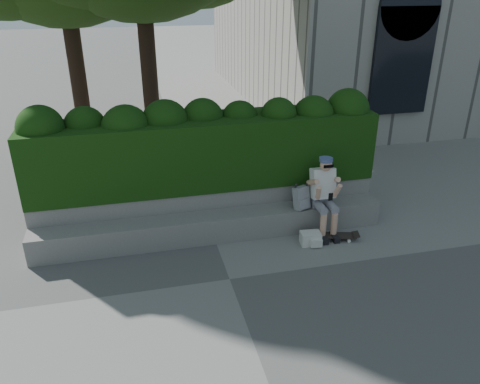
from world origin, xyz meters
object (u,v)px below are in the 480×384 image
object	(u,v)px
person	(324,192)
backpack_ground	(310,238)
skateboard	(331,236)
backpack_plaid	(301,198)

from	to	relation	value
person	backpack_ground	size ratio (longest dim) A/B	4.14
person	skateboard	bearing A→B (deg)	-81.06
person	skateboard	xyz separation A→B (m)	(0.05, -0.33, -0.68)
person	backpack_plaid	world-z (taller)	person
backpack_plaid	person	bearing A→B (deg)	-34.82
skateboard	backpack_plaid	xyz separation A→B (m)	(-0.42, 0.42, 0.57)
skateboard	backpack_plaid	world-z (taller)	backpack_plaid
backpack_ground	person	bearing A→B (deg)	53.97
skateboard	backpack_ground	xyz separation A→B (m)	(-0.40, -0.05, 0.03)
backpack_ground	backpack_plaid	bearing A→B (deg)	98.32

